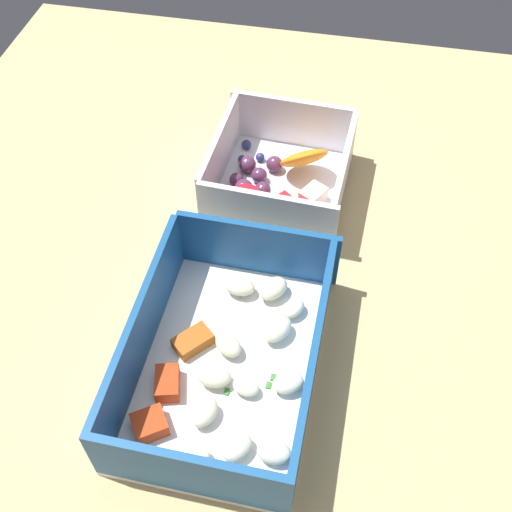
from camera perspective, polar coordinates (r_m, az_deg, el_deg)
table_surface at (r=62.26cm, az=0.56°, el=-0.59°), size 80.00×80.00×2.00cm
pasta_container at (r=52.67cm, az=-2.61°, el=-9.09°), size 21.98×15.10×6.76cm
fruit_bowl at (r=65.93cm, az=2.13°, el=7.10°), size 15.57×14.22×6.32cm
paper_cup_liner at (r=75.53cm, az=0.98°, el=12.68°), size 4.17×4.17×2.11cm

